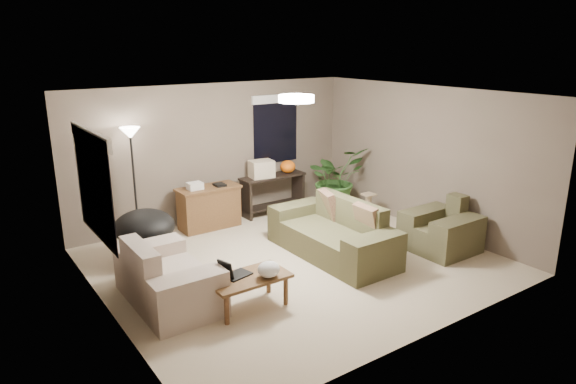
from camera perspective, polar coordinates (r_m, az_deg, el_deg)
room_shell at (r=7.40m, az=0.89°, el=1.13°), size 5.50×5.50×5.50m
main_sofa at (r=8.01m, az=5.13°, el=-4.95°), size 0.95×2.20×0.85m
throw_pillows at (r=8.04m, az=6.59°, el=-2.20°), size 0.36×1.38×0.47m
loveseat at (r=6.74m, az=-13.38°, el=-9.56°), size 0.90×1.60×0.85m
armchair at (r=8.52m, az=16.63°, el=-4.25°), size 0.95×1.00×0.85m
coffee_table at (r=6.44m, az=-4.40°, el=-9.83°), size 1.00×0.55×0.42m
laptop at (r=6.39m, az=-6.20°, el=-8.88°), size 0.41×0.30×0.24m
plastic_bag at (r=6.35m, az=-2.17°, el=-8.58°), size 0.35×0.33×0.20m
desk at (r=9.20m, az=-8.76°, el=-1.68°), size 1.10×0.50×0.75m
desk_papers at (r=9.00m, az=-9.73°, el=0.70°), size 0.67×0.26×0.12m
console_table at (r=9.87m, az=-1.69°, el=0.11°), size 1.30×0.40×0.75m
pumpkin at (r=9.94m, az=-0.03°, el=2.84°), size 0.32×0.32×0.24m
cardboard_box at (r=9.61m, az=-2.96°, el=2.58°), size 0.47×0.38×0.32m
papasan_chair at (r=7.97m, az=-15.62°, el=-4.29°), size 1.04×1.04×0.80m
floor_lamp at (r=8.51m, az=-17.02°, el=4.81°), size 0.32×0.32×1.91m
ceiling_fixture at (r=7.18m, az=0.93°, el=10.33°), size 0.50×0.50×0.10m
houseplant at (r=10.12m, az=5.25°, el=0.75°), size 1.12×1.25×0.97m
cat_scratching_post at (r=9.66m, az=8.89°, el=-1.82°), size 0.32×0.32×0.50m
window_left at (r=6.42m, az=-20.95°, el=2.58°), size 0.05×1.56×1.33m
window_back at (r=10.02m, az=-1.38°, el=8.26°), size 1.06×0.05×1.33m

